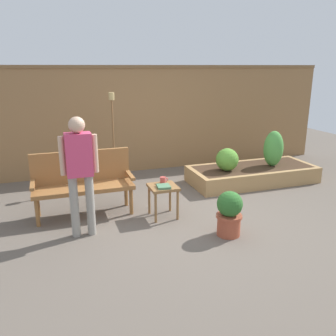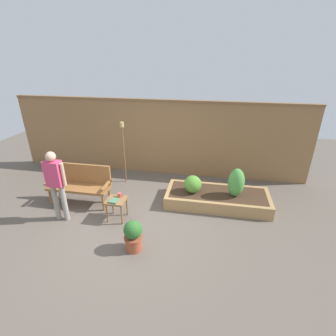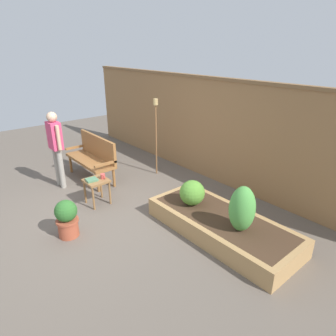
{
  "view_description": "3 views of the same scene",
  "coord_description": "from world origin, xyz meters",
  "px_view_note": "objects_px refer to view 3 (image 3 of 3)",
  "views": [
    {
      "loc": [
        -1.81,
        -4.44,
        2.14
      ],
      "look_at": [
        -0.17,
        0.34,
        0.67
      ],
      "focal_mm": 37.58,
      "sensor_mm": 36.0,
      "label": 1
    },
    {
      "loc": [
        1.57,
        -4.12,
        3.28
      ],
      "look_at": [
        0.63,
        0.99,
        0.9
      ],
      "focal_mm": 26.79,
      "sensor_mm": 36.0,
      "label": 2
    },
    {
      "loc": [
        4.24,
        -2.05,
        2.72
      ],
      "look_at": [
        0.55,
        1.08,
        0.73
      ],
      "focal_mm": 31.79,
      "sensor_mm": 36.0,
      "label": 3
    }
  ],
  "objects_px": {
    "cup_on_table": "(103,176)",
    "book_on_table": "(92,180)",
    "shrub_near_bench": "(192,193)",
    "person_by_bench": "(56,143)",
    "garden_bench": "(94,155)",
    "shrub_far_corner": "(242,209)",
    "tiki_torch": "(156,124)",
    "potted_boxwood": "(67,218)",
    "side_table": "(96,184)"
  },
  "relations": [
    {
      "from": "garden_bench",
      "to": "person_by_bench",
      "type": "height_order",
      "value": "person_by_bench"
    },
    {
      "from": "garden_bench",
      "to": "shrub_far_corner",
      "type": "height_order",
      "value": "shrub_far_corner"
    },
    {
      "from": "tiki_torch",
      "to": "shrub_far_corner",
      "type": "bearing_deg",
      "value": -14.93
    },
    {
      "from": "potted_boxwood",
      "to": "shrub_near_bench",
      "type": "height_order",
      "value": "shrub_near_bench"
    },
    {
      "from": "book_on_table",
      "to": "tiki_torch",
      "type": "height_order",
      "value": "tiki_torch"
    },
    {
      "from": "side_table",
      "to": "garden_bench",
      "type": "bearing_deg",
      "value": 154.52
    },
    {
      "from": "cup_on_table",
      "to": "shrub_near_bench",
      "type": "distance_m",
      "value": 1.69
    },
    {
      "from": "garden_bench",
      "to": "tiki_torch",
      "type": "bearing_deg",
      "value": 59.82
    },
    {
      "from": "cup_on_table",
      "to": "potted_boxwood",
      "type": "height_order",
      "value": "potted_boxwood"
    },
    {
      "from": "garden_bench",
      "to": "shrub_near_bench",
      "type": "bearing_deg",
      "value": 8.95
    },
    {
      "from": "garden_bench",
      "to": "potted_boxwood",
      "type": "distance_m",
      "value": 2.19
    },
    {
      "from": "garden_bench",
      "to": "shrub_far_corner",
      "type": "relative_size",
      "value": 2.13
    },
    {
      "from": "book_on_table",
      "to": "person_by_bench",
      "type": "xyz_separation_m",
      "value": [
        -1.15,
        -0.15,
        0.44
      ]
    },
    {
      "from": "shrub_far_corner",
      "to": "person_by_bench",
      "type": "bearing_deg",
      "value": -162.56
    },
    {
      "from": "shrub_near_bench",
      "to": "tiki_torch",
      "type": "distance_m",
      "value": 2.17
    },
    {
      "from": "book_on_table",
      "to": "shrub_near_bench",
      "type": "height_order",
      "value": "shrub_near_bench"
    },
    {
      "from": "book_on_table",
      "to": "person_by_bench",
      "type": "distance_m",
      "value": 1.24
    },
    {
      "from": "book_on_table",
      "to": "person_by_bench",
      "type": "relative_size",
      "value": 0.13
    },
    {
      "from": "side_table",
      "to": "potted_boxwood",
      "type": "distance_m",
      "value": 1.05
    },
    {
      "from": "potted_boxwood",
      "to": "tiki_torch",
      "type": "height_order",
      "value": "tiki_torch"
    },
    {
      "from": "book_on_table",
      "to": "potted_boxwood",
      "type": "relative_size",
      "value": 0.32
    },
    {
      "from": "cup_on_table",
      "to": "book_on_table",
      "type": "height_order",
      "value": "cup_on_table"
    },
    {
      "from": "potted_boxwood",
      "to": "tiki_torch",
      "type": "bearing_deg",
      "value": 112.06
    },
    {
      "from": "garden_bench",
      "to": "book_on_table",
      "type": "distance_m",
      "value": 1.22
    },
    {
      "from": "garden_bench",
      "to": "potted_boxwood",
      "type": "relative_size",
      "value": 2.39
    },
    {
      "from": "garden_bench",
      "to": "tiki_torch",
      "type": "xyz_separation_m",
      "value": [
        0.69,
        1.18,
        0.62
      ]
    },
    {
      "from": "shrub_near_bench",
      "to": "shrub_far_corner",
      "type": "relative_size",
      "value": 0.61
    },
    {
      "from": "cup_on_table",
      "to": "potted_boxwood",
      "type": "distance_m",
      "value": 1.14
    },
    {
      "from": "cup_on_table",
      "to": "shrub_far_corner",
      "type": "relative_size",
      "value": 0.18
    },
    {
      "from": "side_table",
      "to": "person_by_bench",
      "type": "distance_m",
      "value": 1.3
    },
    {
      "from": "cup_on_table",
      "to": "person_by_bench",
      "type": "xyz_separation_m",
      "value": [
        -1.21,
        -0.35,
        0.41
      ]
    },
    {
      "from": "garden_bench",
      "to": "shrub_near_bench",
      "type": "xyz_separation_m",
      "value": [
        2.61,
        0.41,
        -0.04
      ]
    },
    {
      "from": "potted_boxwood",
      "to": "shrub_far_corner",
      "type": "distance_m",
      "value": 2.59
    },
    {
      "from": "cup_on_table",
      "to": "garden_bench",
      "type": "bearing_deg",
      "value": 160.62
    },
    {
      "from": "shrub_far_corner",
      "to": "person_by_bench",
      "type": "height_order",
      "value": "person_by_bench"
    },
    {
      "from": "person_by_bench",
      "to": "garden_bench",
      "type": "bearing_deg",
      "value": 83.61
    },
    {
      "from": "shrub_near_bench",
      "to": "person_by_bench",
      "type": "distance_m",
      "value": 2.96
    },
    {
      "from": "book_on_table",
      "to": "tiki_torch",
      "type": "bearing_deg",
      "value": 108.31
    },
    {
      "from": "potted_boxwood",
      "to": "shrub_far_corner",
      "type": "height_order",
      "value": "shrub_far_corner"
    },
    {
      "from": "garden_bench",
      "to": "book_on_table",
      "type": "relative_size",
      "value": 7.36
    },
    {
      "from": "side_table",
      "to": "person_by_bench",
      "type": "relative_size",
      "value": 0.31
    },
    {
      "from": "garden_bench",
      "to": "cup_on_table",
      "type": "distance_m",
      "value": 1.19
    },
    {
      "from": "shrub_near_bench",
      "to": "person_by_bench",
      "type": "height_order",
      "value": "person_by_bench"
    },
    {
      "from": "garden_bench",
      "to": "side_table",
      "type": "distance_m",
      "value": 1.21
    },
    {
      "from": "garden_bench",
      "to": "shrub_far_corner",
      "type": "xyz_separation_m",
      "value": [
        3.58,
        0.41,
        0.09
      ]
    },
    {
      "from": "shrub_near_bench",
      "to": "book_on_table",
      "type": "bearing_deg",
      "value": -146.99
    },
    {
      "from": "side_table",
      "to": "cup_on_table",
      "type": "height_order",
      "value": "cup_on_table"
    },
    {
      "from": "cup_on_table",
      "to": "book_on_table",
      "type": "bearing_deg",
      "value": -106.2
    },
    {
      "from": "side_table",
      "to": "book_on_table",
      "type": "relative_size",
      "value": 2.45
    },
    {
      "from": "side_table",
      "to": "cup_on_table",
      "type": "bearing_deg",
      "value": 71.89
    }
  ]
}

